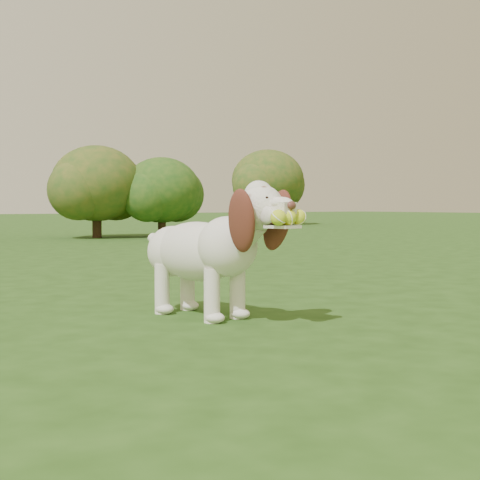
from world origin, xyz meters
TOP-DOWN VIEW (x-y plane):
  - ground at (0.00, 0.00)m, footprint 80.00×80.00m
  - dog at (0.32, 0.24)m, footprint 0.47×1.03m
  - shrub_d at (3.96, 7.84)m, footprint 1.34×1.34m
  - shrub_h at (9.86, 12.80)m, footprint 2.06×2.06m
  - shrub_c at (2.92, 8.24)m, footprint 1.52×1.52m

SIDE VIEW (x-z plane):
  - ground at x=0.00m, z-range 0.00..0.00m
  - dog at x=0.32m, z-range 0.02..0.69m
  - shrub_d at x=3.96m, z-range 0.12..1.51m
  - shrub_c at x=2.92m, z-range 0.14..1.71m
  - shrub_h at x=9.86m, z-range 0.19..2.32m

